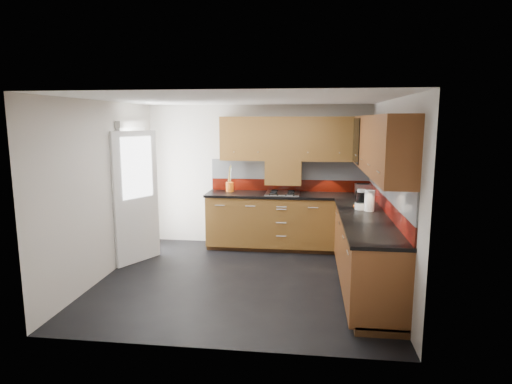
# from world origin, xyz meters

# --- Properties ---
(room) EXTENTS (4.00, 3.80, 2.64)m
(room) POSITION_xyz_m (0.00, 0.00, 1.50)
(room) COLOR black
(base_cabinets) EXTENTS (2.70, 3.20, 0.95)m
(base_cabinets) POSITION_xyz_m (1.07, 0.72, 0.44)
(base_cabinets) COLOR #5E3615
(base_cabinets) RESTS_ON room
(countertop) EXTENTS (2.72, 3.22, 0.04)m
(countertop) POSITION_xyz_m (1.05, 0.70, 0.92)
(countertop) COLOR black
(countertop) RESTS_ON base_cabinets
(backsplash) EXTENTS (2.70, 3.20, 0.54)m
(backsplash) POSITION_xyz_m (1.28, 0.93, 1.21)
(backsplash) COLOR maroon
(backsplash) RESTS_ON countertop
(upper_cabinets) EXTENTS (2.50, 3.20, 0.72)m
(upper_cabinets) POSITION_xyz_m (1.23, 0.78, 1.84)
(upper_cabinets) COLOR #5E3615
(upper_cabinets) RESTS_ON room
(extractor_hood) EXTENTS (0.60, 0.33, 0.40)m
(extractor_hood) POSITION_xyz_m (0.45, 1.64, 1.28)
(extractor_hood) COLOR #5E3615
(extractor_hood) RESTS_ON room
(glass_cabinet) EXTENTS (0.32, 0.80, 0.66)m
(glass_cabinet) POSITION_xyz_m (1.71, 1.07, 1.87)
(glass_cabinet) COLOR black
(glass_cabinet) RESTS_ON room
(back_door) EXTENTS (0.42, 1.19, 2.04)m
(back_door) POSITION_xyz_m (-1.78, 0.75, 1.03)
(back_door) COLOR white
(back_door) RESTS_ON room
(gas_hob) EXTENTS (0.55, 0.49, 0.04)m
(gas_hob) POSITION_xyz_m (0.45, 1.47, 0.95)
(gas_hob) COLOR silver
(gas_hob) RESTS_ON countertop
(utensil_pot) EXTENTS (0.13, 0.13, 0.46)m
(utensil_pot) POSITION_xyz_m (-0.46, 1.60, 1.04)
(utensil_pot) COLOR #D15F13
(utensil_pot) RESTS_ON countertop
(toaster) EXTENTS (0.26, 0.16, 0.19)m
(toaster) POSITION_xyz_m (1.75, 1.54, 1.03)
(toaster) COLOR silver
(toaster) RESTS_ON countertop
(food_processor) EXTENTS (0.17, 0.17, 0.28)m
(food_processor) POSITION_xyz_m (1.59, 0.38, 1.07)
(food_processor) COLOR white
(food_processor) RESTS_ON countertop
(paper_towel) EXTENTS (0.18, 0.18, 0.28)m
(paper_towel) POSITION_xyz_m (1.68, 0.28, 1.08)
(paper_towel) COLOR white
(paper_towel) RESTS_ON countertop
(orange_cloth) EXTENTS (0.14, 0.13, 0.01)m
(orange_cloth) POSITION_xyz_m (1.57, 0.56, 0.95)
(orange_cloth) COLOR orange
(orange_cloth) RESTS_ON countertop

